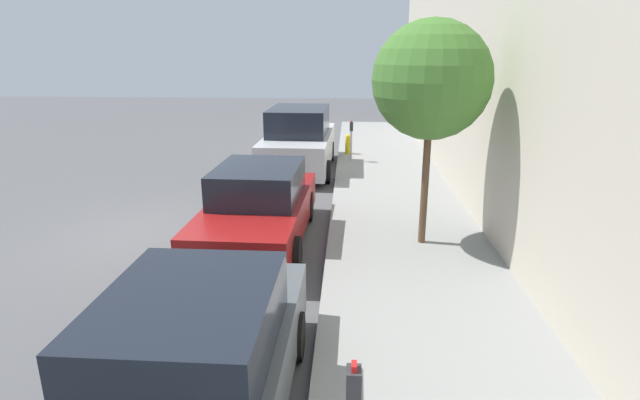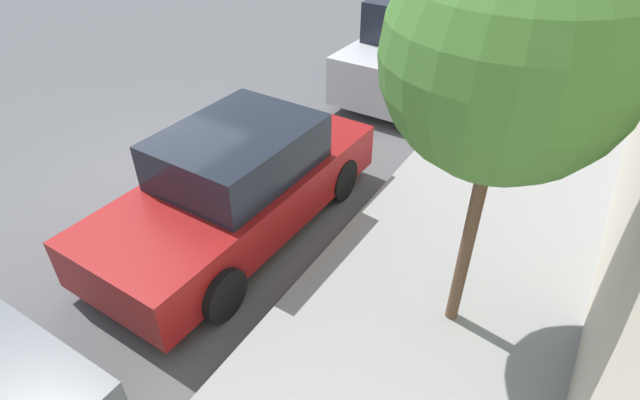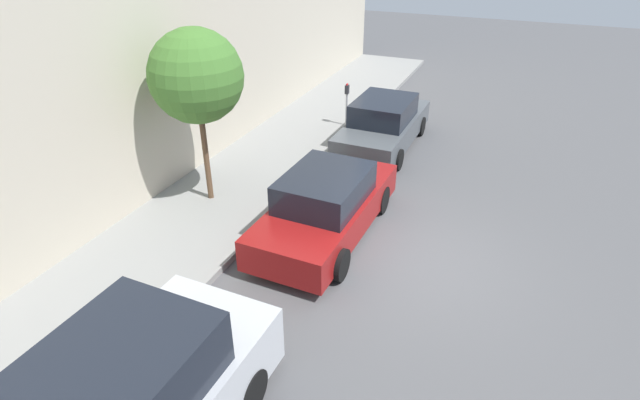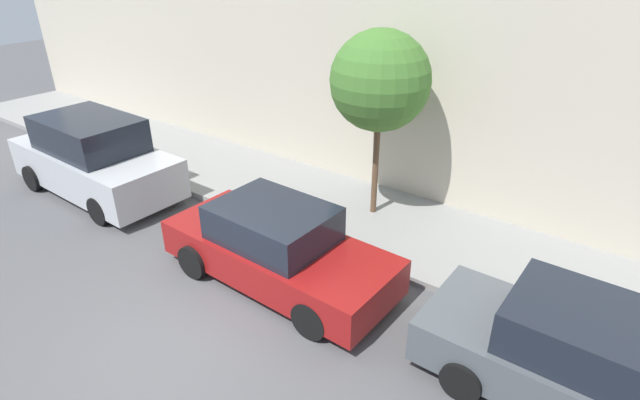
% 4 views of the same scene
% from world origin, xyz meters
% --- Properties ---
extents(ground_plane, '(60.00, 60.00, 0.00)m').
position_xyz_m(ground_plane, '(0.00, 0.00, 0.00)').
color(ground_plane, '#515154').
extents(sidewalk, '(3.13, 32.00, 0.15)m').
position_xyz_m(sidewalk, '(5.06, 0.00, 0.07)').
color(sidewalk, gray).
rests_on(sidewalk, ground_plane).
extents(parked_sedan_nearest, '(1.92, 4.52, 1.54)m').
position_xyz_m(parked_sedan_nearest, '(2.40, -5.44, 0.73)').
color(parked_sedan_nearest, '#4C5156').
rests_on(parked_sedan_nearest, ground_plane).
extents(parked_sedan_second, '(1.93, 4.55, 1.54)m').
position_xyz_m(parked_sedan_second, '(2.13, -0.22, 0.72)').
color(parked_sedan_second, maroon).
rests_on(parked_sedan_second, ground_plane).
extents(parking_meter_near, '(0.11, 0.15, 1.41)m').
position_xyz_m(parking_meter_near, '(3.95, -6.38, 1.01)').
color(parking_meter_near, '#ADADB2').
rests_on(parking_meter_near, sidewalk).
extents(street_tree, '(2.10, 2.10, 4.09)m').
position_xyz_m(street_tree, '(5.31, -0.41, 3.18)').
color(street_tree, brown).
rests_on(street_tree, sidewalk).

